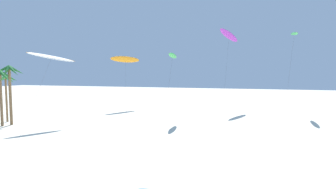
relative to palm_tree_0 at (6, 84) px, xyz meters
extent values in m
cylinder|color=olive|center=(-0.06, -0.01, -2.70)|extent=(0.32, 0.32, 7.73)
cone|color=#33843D|center=(0.78, 0.07, 0.66)|extent=(2.02, 0.73, 1.49)
cone|color=#33843D|center=(0.32, 0.82, 0.80)|extent=(1.35, 2.08, 1.25)
cone|color=#33843D|center=(-0.61, 0.52, 0.55)|extent=(1.75, 1.70, 1.68)
cone|color=#33843D|center=(-0.63, -0.47, 0.52)|extent=(1.79, 1.60, 1.71)
cone|color=#33843D|center=(0.22, -0.93, 0.99)|extent=(1.11, 2.11, 0.92)
cylinder|color=olive|center=(2.36, -3.03, -2.30)|extent=(0.39, 0.39, 8.53)
cone|color=#287533|center=(3.50, -3.09, 1.19)|extent=(2.61, 0.70, 2.01)
cone|color=#287533|center=(2.78, -1.93, 1.26)|extent=(1.46, 2.68, 1.89)
cone|color=#287533|center=(1.49, -2.18, 1.33)|extent=(2.33, 2.29, 1.76)
cylinder|color=olive|center=(2.88, -1.80, -1.92)|extent=(0.43, 0.43, 9.30)
cone|color=#23662D|center=(3.95, -1.95, 2.07)|extent=(2.52, 0.90, 1.80)
cone|color=#23662D|center=(3.21, -0.71, 2.16)|extent=(1.27, 2.58, 1.64)
cone|color=#23662D|center=(1.77, -1.25, 2.42)|extent=(2.58, 1.66, 1.17)
cone|color=#23662D|center=(2.00, -2.54, 2.18)|extent=(2.30, 2.07, 1.60)
cone|color=#23662D|center=(3.15, -2.68, 1.86)|extent=(1.20, 2.30, 2.16)
cone|color=#287533|center=(2.47, -2.82, 1.68)|extent=(1.31, 2.18, 0.95)
ellipsoid|color=purple|center=(34.41, 25.70, 9.93)|extent=(4.05, 7.48, 2.94)
ellipsoid|color=red|center=(34.41, 25.70, 9.96)|extent=(3.35, 7.47, 2.32)
cylinder|color=#4C4C51|center=(34.30, 21.50, 1.65)|extent=(0.23, 8.41, 16.43)
ellipsoid|color=green|center=(46.95, 22.38, 9.26)|extent=(1.15, 7.69, 1.19)
ellipsoid|color=orange|center=(46.95, 22.38, 9.29)|extent=(0.46, 7.83, 0.94)
cylinder|color=#4C4C51|center=(45.98, 19.44, 1.31)|extent=(1.95, 5.91, 15.76)
ellipsoid|color=orange|center=(11.47, 21.53, 4.94)|extent=(4.70, 7.96, 1.78)
ellipsoid|color=purple|center=(11.47, 21.53, 4.98)|extent=(4.04, 7.79, 0.82)
cylinder|color=#4C4C51|center=(12.71, 19.22, -0.86)|extent=(2.50, 4.64, 11.41)
ellipsoid|color=white|center=(10.06, -0.49, 4.20)|extent=(4.94, 6.83, 1.93)
ellipsoid|color=orange|center=(10.06, -0.49, 4.24)|extent=(4.23, 6.43, 1.53)
cylinder|color=#4C4C51|center=(11.38, -5.08, -1.23)|extent=(2.65, 9.20, 10.67)
ellipsoid|color=green|center=(26.91, 8.51, 4.66)|extent=(1.66, 5.59, 1.12)
ellipsoid|color=purple|center=(26.91, 8.51, 4.70)|extent=(1.03, 5.60, 0.84)
cylinder|color=#4C4C51|center=(27.31, 4.80, -1.00)|extent=(0.82, 7.43, 11.13)
camera|label=1|loc=(40.29, -34.75, 1.67)|focal=28.84mm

